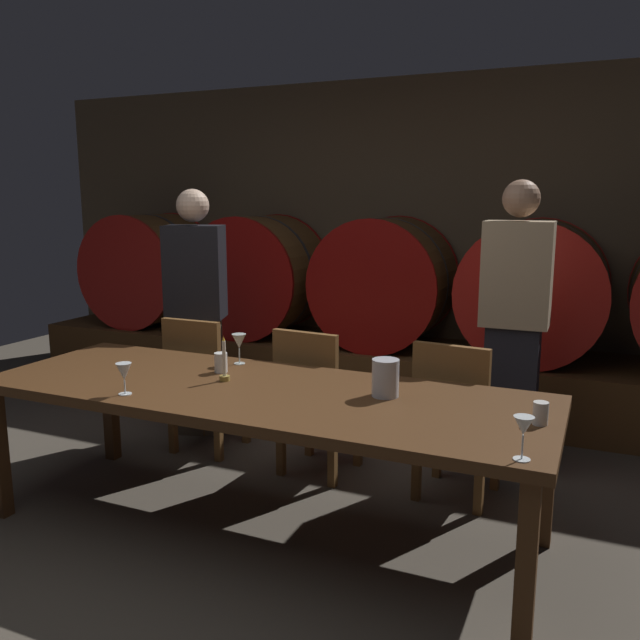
{
  "coord_description": "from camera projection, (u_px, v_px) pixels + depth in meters",
  "views": [
    {
      "loc": [
        1.6,
        -2.27,
        1.62
      ],
      "look_at": [
        0.29,
        0.7,
        1.0
      ],
      "focal_mm": 36.67,
      "sensor_mm": 36.0,
      "label": 1
    }
  ],
  "objects": [
    {
      "name": "wine_barrel_center",
      "position": [
        385.0,
        282.0,
        5.09
      ],
      "size": [
        1.01,
        0.76,
        1.01
      ],
      "color": "brown",
      "rests_on": "barrel_shelf"
    },
    {
      "name": "wine_barrel_far_left",
      "position": [
        150.0,
        270.0,
        5.98
      ],
      "size": [
        1.01,
        0.76,
        1.01
      ],
      "color": "brown",
      "rests_on": "barrel_shelf"
    },
    {
      "name": "wine_barrel_left",
      "position": [
        259.0,
        275.0,
        5.53
      ],
      "size": [
        1.01,
        0.76,
        1.01
      ],
      "color": "brown",
      "rests_on": "barrel_shelf"
    },
    {
      "name": "barrel_shelf",
      "position": [
        380.0,
        372.0,
        5.24
      ],
      "size": [
        6.12,
        0.9,
        0.46
      ],
      "primitive_type": "cube",
      "color": "brown",
      "rests_on": "ground"
    },
    {
      "name": "wine_glass_left",
      "position": [
        124.0,
        373.0,
        2.98
      ],
      "size": [
        0.07,
        0.07,
        0.15
      ],
      "color": "white",
      "rests_on": "dining_table"
    },
    {
      "name": "wine_glass_center",
      "position": [
        239.0,
        342.0,
        3.52
      ],
      "size": [
        0.08,
        0.08,
        0.17
      ],
      "color": "silver",
      "rests_on": "dining_table"
    },
    {
      "name": "back_wall",
      "position": [
        403.0,
        237.0,
        5.53
      ],
      "size": [
        6.8,
        0.24,
        2.56
      ],
      "primitive_type": "cube",
      "color": "brown",
      "rests_on": "ground"
    },
    {
      "name": "wine_barrel_right",
      "position": [
        534.0,
        291.0,
        4.65
      ],
      "size": [
        1.01,
        0.76,
        1.01
      ],
      "color": "brown",
      "rests_on": "barrel_shelf"
    },
    {
      "name": "guest_right",
      "position": [
        514.0,
        326.0,
        3.78
      ],
      "size": [
        0.38,
        0.24,
        1.71
      ],
      "rotation": [
        0.0,
        0.0,
        3.15
      ],
      "color": "black",
      "rests_on": "ground"
    },
    {
      "name": "pitcher",
      "position": [
        385.0,
        378.0,
        2.96
      ],
      "size": [
        0.12,
        0.12,
        0.17
      ],
      "color": "silver",
      "rests_on": "dining_table"
    },
    {
      "name": "cup_left",
      "position": [
        221.0,
        363.0,
        3.37
      ],
      "size": [
        0.07,
        0.07,
        0.1
      ],
      "primitive_type": "cylinder",
      "color": "white",
      "rests_on": "dining_table"
    },
    {
      "name": "dining_table",
      "position": [
        260.0,
        400.0,
        3.11
      ],
      "size": [
        2.73,
        0.94,
        0.72
      ],
      "color": "#4C2D16",
      "rests_on": "ground"
    },
    {
      "name": "chair_left",
      "position": [
        202.0,
        378.0,
        4.13
      ],
      "size": [
        0.4,
        0.4,
        0.88
      ],
      "rotation": [
        0.0,
        0.0,
        3.15
      ],
      "color": "brown",
      "rests_on": "ground"
    },
    {
      "name": "chair_center",
      "position": [
        314.0,
        395.0,
        3.77
      ],
      "size": [
        0.43,
        0.43,
        0.88
      ],
      "rotation": [
        0.0,
        0.0,
        3.06
      ],
      "color": "brown",
      "rests_on": "ground"
    },
    {
      "name": "cup_right",
      "position": [
        540.0,
        413.0,
        2.59
      ],
      "size": [
        0.06,
        0.06,
        0.09
      ],
      "primitive_type": "cylinder",
      "color": "white",
      "rests_on": "dining_table"
    },
    {
      "name": "candle_center",
      "position": [
        224.0,
        368.0,
        3.21
      ],
      "size": [
        0.05,
        0.05,
        0.23
      ],
      "color": "olive",
      "rests_on": "dining_table"
    },
    {
      "name": "wine_glass_right",
      "position": [
        524.0,
        427.0,
        2.23
      ],
      "size": [
        0.07,
        0.07,
        0.16
      ],
      "color": "white",
      "rests_on": "dining_table"
    },
    {
      "name": "guest_left",
      "position": [
        196.0,
        311.0,
        4.42
      ],
      "size": [
        0.44,
        0.35,
        1.67
      ],
      "rotation": [
        0.0,
        0.0,
        3.47
      ],
      "color": "brown",
      "rests_on": "ground"
    },
    {
      "name": "ground_plane",
      "position": [
        200.0,
        557.0,
        2.98
      ],
      "size": [
        8.85,
        8.85,
        0.0
      ],
      "primitive_type": "plane",
      "color": "#4C443A"
    },
    {
      "name": "chair_right",
      "position": [
        455.0,
        413.0,
        3.45
      ],
      "size": [
        0.43,
        0.43,
        0.88
      ],
      "rotation": [
        0.0,
        0.0,
        3.05
      ],
      "color": "brown",
      "rests_on": "ground"
    }
  ]
}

